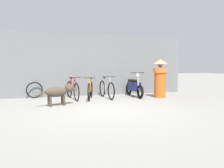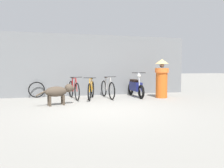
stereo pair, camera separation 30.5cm
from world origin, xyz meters
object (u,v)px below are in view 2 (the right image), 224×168
object	(u,v)px
bicycle_2	(108,89)
bicycle_0	(74,90)
motorcycle	(136,87)
stray_dog	(59,91)
person_in_robes	(162,77)
spare_tire_left	(37,90)
bicycle_1	(91,90)

from	to	relation	value
bicycle_2	bicycle_0	bearing A→B (deg)	-99.68
bicycle_0	motorcycle	size ratio (longest dim) A/B	0.92
stray_dog	person_in_robes	size ratio (longest dim) A/B	0.80
bicycle_2	stray_dog	distance (m)	2.25
bicycle_0	bicycle_2	size ratio (longest dim) A/B	0.99
bicycle_0	bicycle_2	bearing A→B (deg)	76.53
bicycle_2	spare_tire_left	bearing A→B (deg)	-111.40
motorcycle	person_in_robes	distance (m)	1.14
bicycle_1	spare_tire_left	world-z (taller)	bicycle_1
bicycle_0	motorcycle	world-z (taller)	motorcycle
bicycle_2	stray_dog	size ratio (longest dim) A/B	1.34
spare_tire_left	bicycle_1	bearing A→B (deg)	-25.11
bicycle_2	person_in_robes	bearing A→B (deg)	73.17
bicycle_2	person_in_robes	xyz separation A→B (m)	(2.14, -0.48, 0.46)
bicycle_1	motorcycle	bearing A→B (deg)	112.88
bicycle_2	motorcycle	bearing A→B (deg)	89.40
bicycle_2	motorcycle	size ratio (longest dim) A/B	0.93
bicycle_0	motorcycle	xyz separation A→B (m)	(2.56, -0.05, 0.05)
person_in_robes	motorcycle	bearing A→B (deg)	-55.98
motorcycle	stray_dog	distance (m)	3.40
bicycle_1	spare_tire_left	size ratio (longest dim) A/B	2.45
bicycle_1	bicycle_2	bearing A→B (deg)	116.49
person_in_robes	bicycle_0	bearing A→B (deg)	-34.27
bicycle_1	stray_dog	world-z (taller)	bicycle_1
bicycle_1	person_in_robes	distance (m)	2.89
bicycle_2	motorcycle	xyz separation A→B (m)	(1.24, 0.08, 0.05)
bicycle_1	stray_dog	bearing A→B (deg)	-32.73
stray_dog	bicycle_1	bearing A→B (deg)	23.91
bicycle_0	person_in_robes	xyz separation A→B (m)	(3.47, -0.61, 0.46)
bicycle_2	stray_dog	xyz separation A→B (m)	(-1.93, -1.15, 0.09)
person_in_robes	spare_tire_left	distance (m)	5.10
bicycle_0	bicycle_2	xyz separation A→B (m)	(1.33, -0.13, -0.00)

